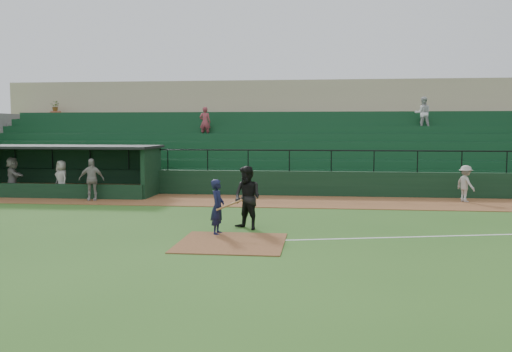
# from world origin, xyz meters

# --- Properties ---
(ground) EXTENTS (90.00, 90.00, 0.00)m
(ground) POSITION_xyz_m (0.00, 0.00, 0.00)
(ground) COLOR #2C571C
(ground) RESTS_ON ground
(warning_track) EXTENTS (40.00, 4.00, 0.03)m
(warning_track) POSITION_xyz_m (0.00, 8.00, 0.01)
(warning_track) COLOR brown
(warning_track) RESTS_ON ground
(home_plate_dirt) EXTENTS (3.00, 3.00, 0.03)m
(home_plate_dirt) POSITION_xyz_m (0.00, -1.00, 0.01)
(home_plate_dirt) COLOR brown
(home_plate_dirt) RESTS_ON ground
(foul_line) EXTENTS (17.49, 4.44, 0.01)m
(foul_line) POSITION_xyz_m (8.00, 1.20, 0.01)
(foul_line) COLOR white
(foul_line) RESTS_ON ground
(stadium_structure) EXTENTS (38.00, 13.08, 6.40)m
(stadium_structure) POSITION_xyz_m (0.00, 16.46, 2.30)
(stadium_structure) COLOR black
(stadium_structure) RESTS_ON ground
(dugout) EXTENTS (8.90, 3.20, 2.42)m
(dugout) POSITION_xyz_m (-9.75, 9.56, 1.33)
(dugout) COLOR black
(dugout) RESTS_ON ground
(batter_at_plate) EXTENTS (1.02, 0.69, 1.71)m
(batter_at_plate) POSITION_xyz_m (-0.62, 0.24, 0.85)
(batter_at_plate) COLOR black
(batter_at_plate) RESTS_ON ground
(umpire) EXTENTS (1.26, 1.19, 2.05)m
(umpire) POSITION_xyz_m (0.17, 1.23, 1.02)
(umpire) COLOR black
(umpire) RESTS_ON ground
(runner) EXTENTS (0.98, 1.19, 1.61)m
(runner) POSITION_xyz_m (8.82, 8.68, 0.83)
(runner) COLOR #9E9893
(runner) RESTS_ON warning_track
(dugout_player_a) EXTENTS (1.18, 0.71, 1.88)m
(dugout_player_a) POSITION_xyz_m (-7.70, 7.28, 0.97)
(dugout_player_a) COLOR #99948F
(dugout_player_a) RESTS_ON warning_track
(dugout_player_b) EXTENTS (1.01, 0.95, 1.74)m
(dugout_player_b) POSITION_xyz_m (-9.50, 8.09, 0.90)
(dugout_player_b) COLOR #A7A29C
(dugout_player_b) RESTS_ON warning_track
(dugout_player_c) EXTENTS (1.61, 1.59, 1.85)m
(dugout_player_c) POSITION_xyz_m (-12.17, 8.50, 0.96)
(dugout_player_c) COLOR gray
(dugout_player_c) RESTS_ON warning_track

